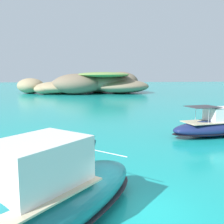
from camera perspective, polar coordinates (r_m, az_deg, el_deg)
ground_plane at (r=10.37m, az=5.72°, el=-21.26°), size 400.00×400.00×0.00m
islet_large at (r=76.12m, az=-3.03°, el=6.48°), size 33.92×25.89×6.35m
islet_small at (r=75.60m, az=-13.97°, el=5.42°), size 20.08×16.32×4.42m
motorboat_teal at (r=8.69m, az=-18.40°, el=-19.98°), size 9.63×9.91×3.13m
motorboat_navy at (r=23.33m, az=22.26°, el=-3.00°), size 8.53×3.76×2.58m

